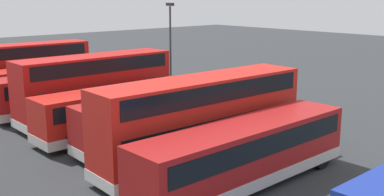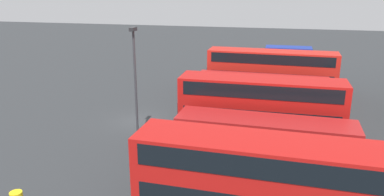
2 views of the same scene
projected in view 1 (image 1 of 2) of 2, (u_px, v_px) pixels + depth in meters
name	position (u px, v px, depth m)	size (l,w,h in m)	color
ground_plane	(215.00, 104.00, 37.25)	(140.00, 140.00, 0.00)	#2D3033
bus_single_deck_near_end	(245.00, 152.00, 20.93)	(2.68, 11.99, 2.95)	#A51919
bus_double_decker_second	(202.00, 118.00, 23.51)	(2.96, 12.09, 4.55)	red
bus_single_deck_third	(167.00, 118.00, 26.83)	(2.87, 11.30, 2.95)	#A51919
bus_single_deck_fourth	(119.00, 109.00, 28.77)	(2.62, 10.67, 2.95)	red
bus_double_decker_fifth	(96.00, 86.00, 31.82)	(2.64, 11.02, 4.55)	#B71411
bus_single_deck_sixth	(67.00, 91.00, 34.19)	(2.97, 10.67, 2.95)	#A51919
bus_single_deck_seventh	(41.00, 84.00, 36.77)	(2.65, 10.42, 2.95)	red
bus_double_decker_far_end	(26.00, 69.00, 39.06)	(3.00, 10.59, 4.55)	#B71411
car_hatchback_silver	(96.00, 69.00, 49.97)	(4.37, 2.69, 1.43)	silver
lamp_post_tall	(170.00, 44.00, 38.05)	(0.70, 0.30, 7.91)	#38383D
waste_bin_yellow	(135.00, 76.00, 47.33)	(0.60, 0.60, 0.95)	yellow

